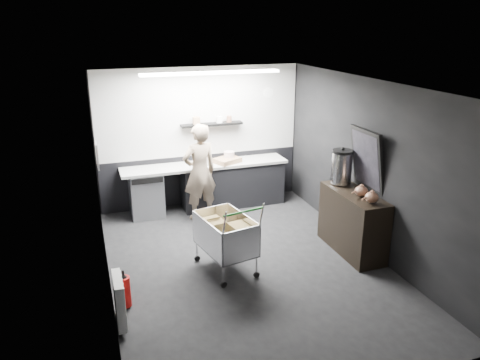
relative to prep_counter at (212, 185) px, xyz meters
name	(u,v)px	position (x,y,z in m)	size (l,w,h in m)	color
floor	(247,265)	(-0.14, -2.42, -0.46)	(5.50, 5.50, 0.00)	black
ceiling	(248,85)	(-0.14, -2.42, 2.24)	(5.50, 5.50, 0.00)	silver
wall_back	(200,137)	(-0.14, 0.33, 0.89)	(5.50, 5.50, 0.00)	black
wall_front	(350,276)	(-0.14, -5.17, 0.89)	(5.50, 5.50, 0.00)	black
wall_left	(102,197)	(-2.14, -2.42, 0.89)	(5.50, 5.50, 0.00)	black
wall_right	(369,167)	(1.86, -2.42, 0.89)	(5.50, 5.50, 0.00)	black
kitchen_wall_panel	(200,112)	(-0.14, 0.31, 1.39)	(3.95, 0.02, 1.70)	silver
dado_panel	(202,179)	(-0.14, 0.31, 0.04)	(3.95, 0.02, 1.00)	black
floating_shelf	(212,124)	(0.06, 0.20, 1.16)	(1.20, 0.22, 0.04)	black
wall_clock	(268,93)	(1.26, 0.30, 1.69)	(0.20, 0.20, 0.03)	white
poster	(97,156)	(-2.12, -1.12, 1.09)	(0.02, 0.30, 0.40)	white
poster_red_band	(97,151)	(-2.11, -1.12, 1.16)	(0.01, 0.22, 0.10)	red
radiator	(119,300)	(-2.08, -3.32, -0.11)	(0.10, 0.50, 0.60)	white
ceiling_strip	(211,73)	(-0.14, -0.57, 2.21)	(2.40, 0.20, 0.04)	white
prep_counter	(212,185)	(0.00, 0.00, 0.00)	(3.20, 0.61, 0.90)	black
person	(200,172)	(-0.36, -0.45, 0.44)	(0.65, 0.43, 1.79)	#BAAC93
shopping_cart	(225,236)	(-0.48, -2.43, 0.08)	(0.80, 1.13, 1.13)	silver
sideboard	(353,214)	(1.61, -2.47, 0.17)	(0.56, 1.32, 1.97)	black
fire_extinguisher	(125,290)	(-1.99, -2.95, -0.21)	(0.15, 0.15, 0.51)	#B20E0B
cardboard_box	(227,160)	(0.29, -0.05, 0.49)	(0.47, 0.35, 0.09)	#987351
pink_tub	(229,157)	(0.35, 0.00, 0.54)	(0.20, 0.20, 0.20)	beige
white_container	(203,160)	(-0.19, -0.05, 0.53)	(0.20, 0.16, 0.18)	white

